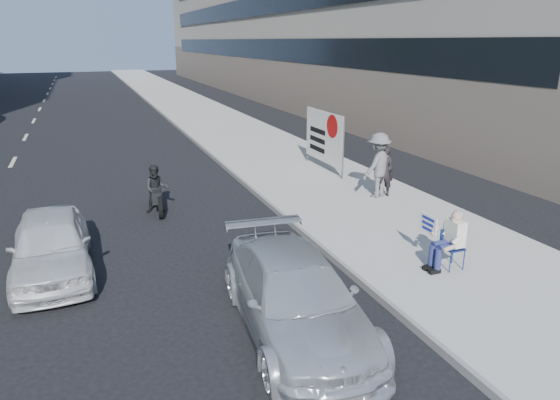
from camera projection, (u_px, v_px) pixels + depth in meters
name	position (u px, v px, depth m)	size (l,w,h in m)	color
ground	(280.00, 278.00, 10.68)	(160.00, 160.00, 0.00)	black
near_sidewalk	(220.00, 124.00, 29.78)	(5.00, 120.00, 0.15)	#AEACA3
seated_protester	(449.00, 237.00, 10.58)	(0.83, 1.12, 1.31)	navy
jogger	(378.00, 165.00, 15.46)	(1.31, 0.75, 2.02)	slate
pedestrian_woman	(384.00, 171.00, 15.61)	(0.58, 0.38, 1.60)	black
protest_banner	(324.00, 137.00, 18.69)	(0.08, 3.06, 2.20)	#4C4C4C
parked_sedan	(295.00, 296.00, 8.53)	(1.89, 4.66, 1.35)	silver
white_sedan_near	(51.00, 245.00, 10.69)	(1.59, 3.96, 1.35)	silver
motorcycle	(157.00, 191.00, 14.60)	(0.76, 2.05, 1.42)	black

